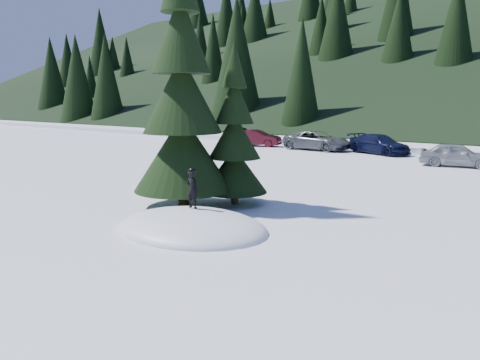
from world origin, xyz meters
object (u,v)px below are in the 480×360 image
Objects in this scene: spruce_short at (234,142)px; car_4 at (457,155)px; car_3 at (379,144)px; spruce_tall at (182,105)px; car_0 at (239,135)px; car_1 at (256,138)px; child_skier at (192,189)px; car_2 at (317,141)px.

car_4 is (3.16, 14.50, -1.47)m from spruce_short.
spruce_tall is at bearing -156.31° from car_3.
spruce_tall is 1.93× the size of car_3.
spruce_tall is at bearing -120.34° from car_0.
spruce_tall is 2.11m from spruce_short.
car_1 is at bearing 121.26° from spruce_tall.
car_3 is (9.55, 0.85, 0.01)m from car_1.
car_1 is 15.44m from car_4.
spruce_short reaches higher than car_3.
car_0 reaches higher than car_1.
child_skier reaches higher than car_4.
car_0 is 0.92× the size of car_3.
child_skier is 0.28× the size of car_1.
spruce_tall is 21.55m from car_1.
car_1 reaches higher than car_4.
spruce_tall is at bearing 152.24° from car_4.
car_4 is (10.16, -2.85, -0.05)m from car_2.
child_skier is 23.62m from car_1.
spruce_short is 18.76m from car_2.
spruce_tall is 24.03m from car_0.
car_4 is (5.71, -3.23, -0.02)m from car_3.
car_2 is at bearing 107.74° from spruce_tall.
car_1 is 0.79× the size of car_2.
spruce_short reaches higher than child_skier.
spruce_tall is 3.31m from child_skier.
car_1 is at bearing 114.15° from car_3.
car_3 is at bearing 98.18° from spruce_short.
spruce_tall reaches higher than car_4.
car_3 is at bearing 47.41° from car_4.
spruce_short is 3.18m from child_skier.
car_1 is 5.12m from car_2.
car_1 is at bearing 125.63° from spruce_short.
spruce_tall is 2.33× the size of car_4.
child_skier reaches higher than car_0.
spruce_short is 20.82m from car_1.
child_skier is (0.89, -2.85, -1.09)m from spruce_short.
car_0 is 7.85m from car_2.
car_4 is at bearing -76.96° from car_0.
car_0 reaches higher than car_3.
car_2 is (-7.00, 17.35, -1.43)m from spruce_short.
car_3 is 1.21× the size of car_4.
car_0 is at bearing 65.61° from car_4.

